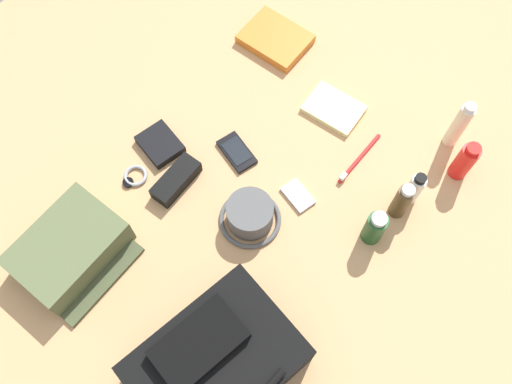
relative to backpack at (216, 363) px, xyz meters
The scene contains 17 objects.
ground_plane 0.43m from the backpack, 149.87° to the right, with size 2.64×2.02×0.02m, color tan.
backpack is the anchor object (origin of this frame).
toiletry_pouch 0.44m from the backpack, 84.49° to the right, with size 0.26×0.23×0.09m.
bucket_hat 0.36m from the backpack, 149.49° to the right, with size 0.16×0.16×0.08m.
lotion_bottle 0.83m from the backpack, behind, with size 0.04×0.04×0.17m.
sunscreen_spray 0.78m from the backpack, behind, with size 0.05×0.05×0.13m.
toothpaste_tube 0.63m from the backpack, behind, with size 0.04×0.04×0.12m.
cologne_bottle 0.58m from the backpack, behind, with size 0.04×0.04×0.13m.
shampoo_bottle 0.48m from the backpack, behind, with size 0.05×0.05×0.12m.
paperback_novel 0.92m from the backpack, 146.96° to the right, with size 0.16×0.19×0.03m.
cell_phone 0.55m from the backpack, 141.81° to the right, with size 0.08×0.12×0.01m.
media_player 0.46m from the backpack, 162.81° to the right, with size 0.07×0.09×0.01m.
wristwatch 0.53m from the backpack, 112.25° to the right, with size 0.07×0.06×0.01m.
toothbrush 0.63m from the backpack, behind, with size 0.18×0.02×0.02m.
wallet 0.59m from the backpack, 121.52° to the right, with size 0.09×0.11×0.02m, color black.
notepad 0.74m from the backpack, 161.91° to the right, with size 0.11×0.15×0.02m, color beige.
sunglasses_case 0.47m from the backpack, 123.56° to the right, with size 0.14×0.06×0.04m, color black.
Camera 1 is at (0.42, 0.37, 1.29)m, focal length 38.86 mm.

